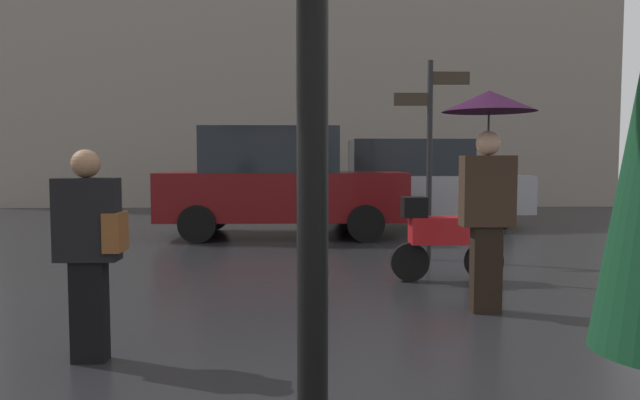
# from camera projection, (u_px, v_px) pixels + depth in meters

# --- Properties ---
(pedestrian_with_umbrella) EXTENTS (0.87, 0.87, 2.10)m
(pedestrian_with_umbrella) POSITION_uv_depth(u_px,v_px,m) (488.00, 151.00, 5.56)
(pedestrian_with_umbrella) COLOR black
(pedestrian_with_umbrella) RESTS_ON ground
(pedestrian_with_bag) EXTENTS (0.47, 0.24, 1.53)m
(pedestrian_with_bag) POSITION_uv_depth(u_px,v_px,m) (90.00, 242.00, 4.23)
(pedestrian_with_bag) COLOR black
(pedestrian_with_bag) RESTS_ON ground
(parked_scooter) EXTENTS (1.35, 0.32, 1.23)m
(parked_scooter) POSITION_uv_depth(u_px,v_px,m) (444.00, 235.00, 7.08)
(parked_scooter) COLOR black
(parked_scooter) RESTS_ON ground
(parked_car_left) EXTENTS (4.54, 1.97, 1.87)m
(parked_car_left) POSITION_uv_depth(u_px,v_px,m) (415.00, 183.00, 12.90)
(parked_car_left) COLOR gray
(parked_car_left) RESTS_ON ground
(parked_car_right) EXTENTS (4.53, 2.06, 2.05)m
(parked_car_right) POSITION_uv_depth(u_px,v_px,m) (280.00, 182.00, 11.23)
(parked_car_right) COLOR #590C0F
(parked_car_right) RESTS_ON ground
(street_signpost) EXTENTS (1.08, 0.08, 2.86)m
(street_signpost) POSITION_uv_depth(u_px,v_px,m) (430.00, 140.00, 8.49)
(street_signpost) COLOR black
(street_signpost) RESTS_ON ground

